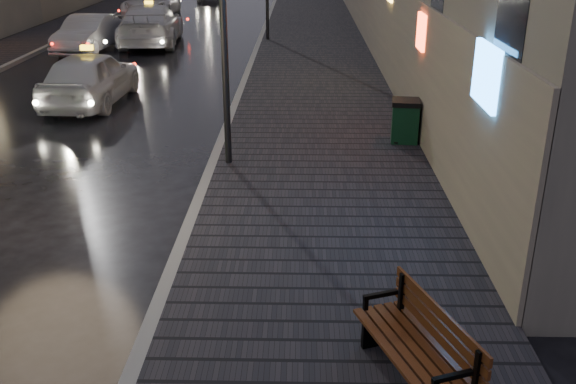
% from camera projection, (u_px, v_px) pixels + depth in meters
% --- Properties ---
extents(ground, '(120.00, 120.00, 0.00)m').
position_uv_depth(ground, '(36.00, 330.00, 8.27)').
color(ground, black).
rests_on(ground, ground).
extents(sidewalk, '(4.60, 58.00, 0.15)m').
position_uv_depth(sidewalk, '(314.00, 45.00, 27.54)').
color(sidewalk, black).
rests_on(sidewalk, ground).
extents(curb, '(0.20, 58.00, 0.15)m').
position_uv_depth(curb, '(258.00, 45.00, 27.59)').
color(curb, slate).
rests_on(curb, ground).
extents(sidewalk_far, '(2.40, 58.00, 0.15)m').
position_uv_depth(sidewalk_far, '(24.00, 44.00, 27.80)').
color(sidewalk_far, black).
rests_on(sidewalk_far, ground).
extents(curb_far, '(0.20, 58.00, 0.15)m').
position_uv_depth(curb_far, '(54.00, 44.00, 27.78)').
color(curb_far, slate).
rests_on(curb_far, ground).
extents(lamp_near, '(0.36, 0.36, 5.28)m').
position_uv_depth(lamp_near, '(223.00, 0.00, 12.43)').
color(lamp_near, black).
rests_on(lamp_near, sidewalk).
extents(bench, '(1.23, 1.96, 0.95)m').
position_uv_depth(bench, '(422.00, 347.00, 6.91)').
color(bench, black).
rests_on(bench, sidewalk).
extents(trash_bin, '(0.72, 0.72, 0.99)m').
position_uv_depth(trash_bin, '(405.00, 120.00, 14.84)').
color(trash_bin, black).
rests_on(trash_bin, sidewalk).
extents(taxi_near, '(2.02, 4.64, 1.56)m').
position_uv_depth(taxi_near, '(90.00, 77.00, 18.49)').
color(taxi_near, silver).
rests_on(taxi_near, ground).
extents(car_left_mid, '(1.87, 4.52, 1.46)m').
position_uv_depth(car_left_mid, '(88.00, 34.00, 26.23)').
color(car_left_mid, '#A2A2AA').
rests_on(car_left_mid, ground).
extents(taxi_mid, '(2.92, 6.10, 1.71)m').
position_uv_depth(taxi_mid, '(151.00, 25.00, 27.77)').
color(taxi_mid, silver).
rests_on(taxi_mid, ground).
extents(taxi_far, '(2.73, 5.67, 1.56)m').
position_uv_depth(taxi_far, '(151.00, 3.00, 36.11)').
color(taxi_far, silver).
rests_on(taxi_far, ground).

